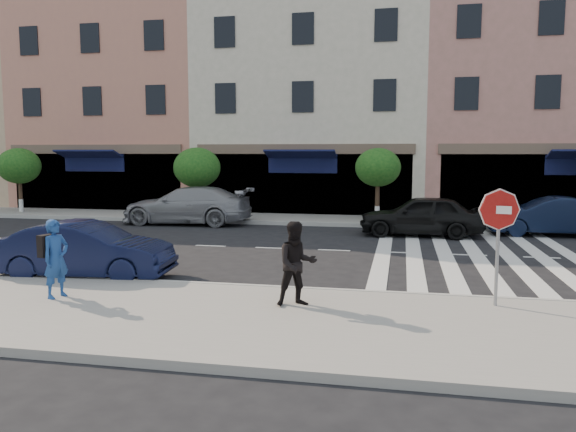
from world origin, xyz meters
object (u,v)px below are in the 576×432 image
object	(u,v)px
stop_sign	(499,220)
photographer	(56,259)
walker	(297,264)
car_near_mid	(86,250)
car_far_left	(187,205)
car_far_right	(550,216)
car_far_mid	(421,215)

from	to	relation	value
stop_sign	photographer	xyz separation A→B (m)	(-8.43, -1.09, -0.84)
stop_sign	walker	size ratio (longest dim) A/B	1.39
stop_sign	car_near_mid	size ratio (longest dim) A/B	0.53
photographer	car_far_left	xyz separation A→B (m)	(-2.19, 12.35, -0.14)
photographer	car_far_right	xyz separation A→B (m)	(11.92, 11.86, -0.23)
photographer	car_near_mid	bearing A→B (deg)	35.77
car_near_mid	car_far_right	distance (m)	15.88
car_far_right	car_far_left	bearing A→B (deg)	-92.47
car_near_mid	walker	bearing A→B (deg)	-114.05
car_far_left	car_far_right	bearing A→B (deg)	86.45
car_near_mid	car_far_left	bearing A→B (deg)	3.04
stop_sign	walker	world-z (taller)	stop_sign
stop_sign	car_far_right	xyz separation A→B (m)	(3.48, 10.77, -1.07)
car_far_left	car_far_right	xyz separation A→B (m)	(14.10, -0.50, -0.08)
photographer	car_far_left	distance (m)	12.55
car_near_mid	car_far_left	size ratio (longest dim) A/B	0.76
car_near_mid	car_far_mid	world-z (taller)	car_far_mid
car_far_left	car_far_right	size ratio (longest dim) A/B	1.27
car_far_left	car_far_mid	xyz separation A→B (m)	(9.54, -1.48, -0.04)
stop_sign	car_far_left	distance (m)	15.51
photographer	car_far_left	world-z (taller)	photographer
stop_sign	car_far_mid	size ratio (longest dim) A/B	0.51
photographer	car_far_mid	bearing A→B (deg)	-16.33
stop_sign	car_far_mid	world-z (taller)	stop_sign
photographer	car_far_mid	distance (m)	13.12
car_far_mid	car_near_mid	bearing A→B (deg)	-42.65
photographer	car_far_right	size ratio (longest dim) A/B	0.37
car_far_left	walker	bearing A→B (deg)	28.59
photographer	stop_sign	bearing A→B (deg)	-64.89
car_near_mid	car_far_right	bearing A→B (deg)	-57.94
walker	car_far_right	xyz separation A→B (m)	(7.15, 11.49, -0.24)
car_far_mid	car_far_right	bearing A→B (deg)	102.77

